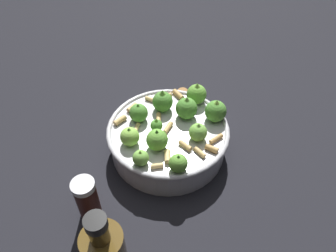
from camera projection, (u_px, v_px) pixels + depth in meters
ground_plane at (168, 149)px, 0.75m from camera, size 2.40×2.40×0.00m
cooking_pan at (169, 135)px, 0.72m from camera, size 0.26×0.26×0.12m
pepper_shaker at (87, 199)px, 0.60m from camera, size 0.04×0.04×0.10m
wooden_spoon at (179, 115)px, 0.81m from camera, size 0.19×0.21×0.02m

